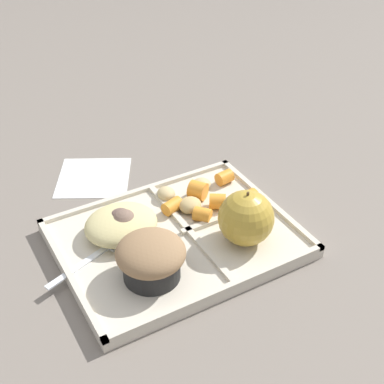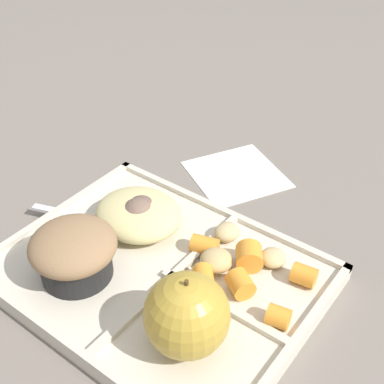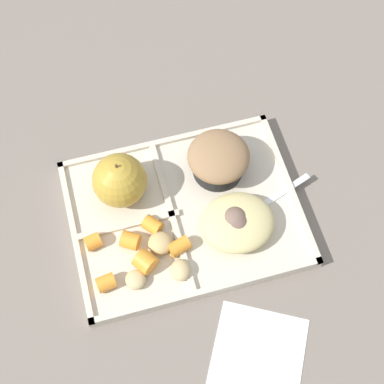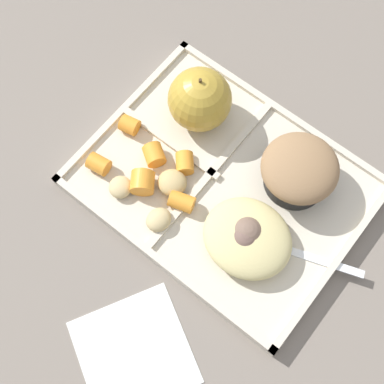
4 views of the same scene
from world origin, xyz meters
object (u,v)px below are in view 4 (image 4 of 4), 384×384
bran_muffin (299,171)px  plastic_fork (286,249)px  green_apple (200,100)px  lunch_tray (223,184)px

bran_muffin → plastic_fork: (0.04, -0.07, -0.03)m
green_apple → bran_muffin: 0.14m
green_apple → plastic_fork: bearing=-22.2°
plastic_fork → green_apple: bearing=157.8°
lunch_tray → plastic_fork: 0.11m
lunch_tray → bran_muffin: 0.09m
green_apple → plastic_fork: 0.20m
green_apple → bran_muffin: green_apple is taller
green_apple → bran_muffin: size_ratio=0.92×
bran_muffin → plastic_fork: 0.09m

